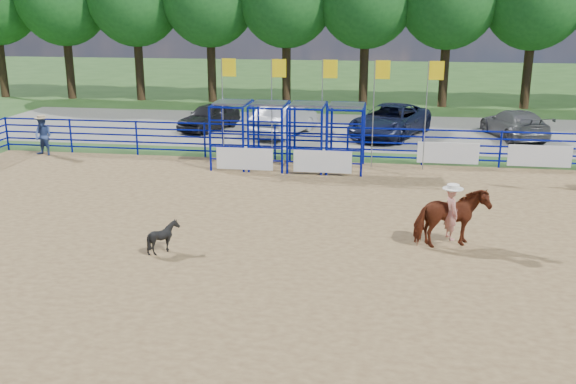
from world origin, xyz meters
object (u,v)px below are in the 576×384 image
Objects in this scene: spectator_cowboy at (43,135)px; car_d at (514,124)px; car_c at (390,121)px; horse_and_rider at (451,215)px; calf at (164,237)px; car_b at (284,120)px; car_a at (209,117)px.

spectator_cowboy is 0.36× the size of car_d.
car_d is at bearing 26.42° from car_c.
horse_and_rider is at bearing -27.69° from spectator_cowboy.
car_d is (11.74, 16.92, 0.26)m from calf.
spectator_cowboy is at bearing 152.31° from horse_and_rider.
spectator_cowboy is 11.18m from car_b.
horse_and_rider is 1.43× the size of spectator_cowboy.
car_c is at bearing -24.60° from calf.
spectator_cowboy is at bearing 4.59° from car_d.
car_b is (0.65, 15.97, 0.35)m from calf.
car_a reaches higher than calf.
spectator_cowboy reaches higher than car_c.
calf is at bearing -87.84° from car_c.
car_d reaches higher than calf.
car_d is (5.93, 0.50, -0.09)m from car_c.
car_a is at bearing 125.21° from horse_and_rider.
spectator_cowboy is at bearing -107.96° from car_a.
horse_and_rider reaches higher than calf.
horse_and_rider reaches higher than car_b.
car_c is at bearing 23.67° from spectator_cowboy.
spectator_cowboy reaches higher than car_d.
car_c reaches higher than car_d.
horse_and_rider is at bearing -83.55° from calf.
horse_and_rider reaches higher than car_a.
horse_and_rider is 18.72m from car_a.
car_b is at bearing 8.83° from car_a.
car_c reaches higher than calf.
car_c is (5.16, 0.46, 0.00)m from car_b.
calf is 0.15× the size of car_c.
spectator_cowboy reaches higher than car_a.
calf is 0.49× the size of spectator_cowboy.
spectator_cowboy is at bearing 36.24° from calf.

